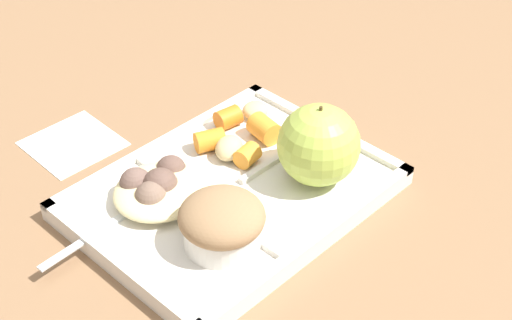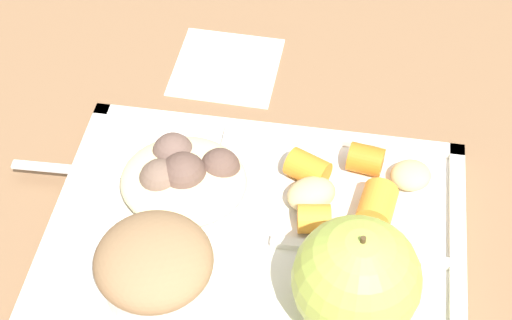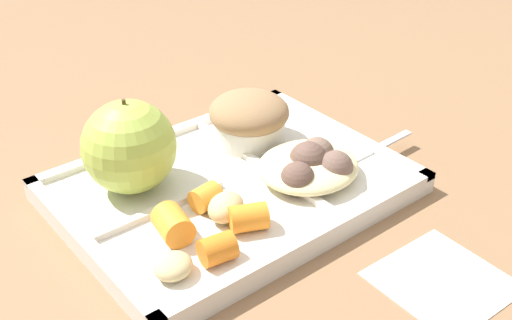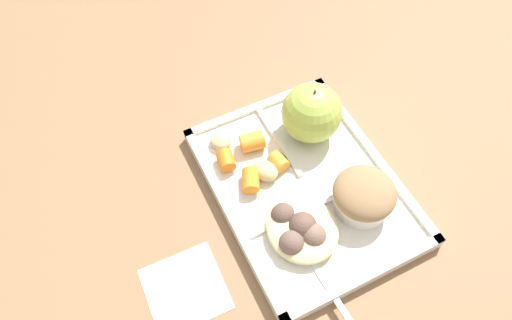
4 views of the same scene
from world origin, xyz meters
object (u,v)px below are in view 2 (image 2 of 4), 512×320
object	(u,v)px
lunch_tray	(255,247)
green_apple	(356,280)
plastic_fork	(126,175)
bran_muffin	(155,267)

from	to	relation	value
lunch_tray	green_apple	size ratio (longest dim) A/B	3.44
lunch_tray	plastic_fork	distance (m)	0.12
green_apple	bran_muffin	bearing A→B (deg)	0.00
lunch_tray	bran_muffin	xyz separation A→B (m)	(0.06, 0.05, 0.03)
lunch_tray	bran_muffin	size ratio (longest dim) A/B	3.76
green_apple	plastic_fork	size ratio (longest dim) A/B	0.57
bran_muffin	lunch_tray	bearing A→B (deg)	-141.07
plastic_fork	lunch_tray	bearing A→B (deg)	156.82
lunch_tray	green_apple	bearing A→B (deg)	146.47
lunch_tray	plastic_fork	bearing A→B (deg)	-23.18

